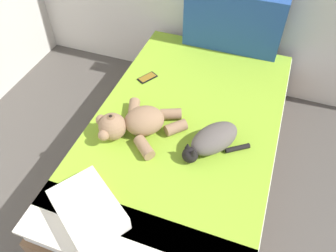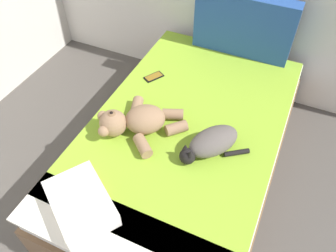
{
  "view_description": "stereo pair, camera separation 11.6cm",
  "coord_description": "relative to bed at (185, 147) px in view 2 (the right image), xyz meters",
  "views": [
    {
      "loc": [
        2.27,
        1.76,
        2.12
      ],
      "look_at": [
        1.79,
        3.09,
        0.59
      ],
      "focal_mm": 35.28,
      "sensor_mm": 36.0,
      "label": 1
    },
    {
      "loc": [
        2.38,
        1.81,
        2.12
      ],
      "look_at": [
        1.79,
        3.09,
        0.59
      ],
      "focal_mm": 35.28,
      "sensor_mm": 36.0,
      "label": 2
    }
  ],
  "objects": [
    {
      "name": "patterned_cushion",
      "position": [
        0.08,
        0.96,
        0.5
      ],
      "size": [
        0.79,
        0.14,
        0.49
      ],
      "color": "#264C99",
      "rests_on": "bed"
    },
    {
      "name": "cell_phone",
      "position": [
        -0.42,
        0.35,
        0.25
      ],
      "size": [
        0.14,
        0.16,
        0.01
      ],
      "color": "black",
      "rests_on": "bed"
    },
    {
      "name": "cat",
      "position": [
        0.22,
        -0.15,
        0.32
      ],
      "size": [
        0.4,
        0.4,
        0.15
      ],
      "color": "#59514C",
      "rests_on": "bed"
    },
    {
      "name": "throw_pillow",
      "position": [
        -0.27,
        -0.82,
        0.3
      ],
      "size": [
        0.49,
        0.46,
        0.11
      ],
      "primitive_type": "cube",
      "rotation": [
        0.0,
        0.0,
        -0.59
      ],
      "color": "white",
      "rests_on": "bed"
    },
    {
      "name": "teddy_bear",
      "position": [
        -0.28,
        -0.19,
        0.33
      ],
      "size": [
        0.57,
        0.47,
        0.19
      ],
      "color": "#937051",
      "rests_on": "bed"
    },
    {
      "name": "bed",
      "position": [
        0.0,
        0.0,
        0.0
      ],
      "size": [
        1.27,
        2.1,
        0.49
      ],
      "color": "brown",
      "rests_on": "ground_plane"
    }
  ]
}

